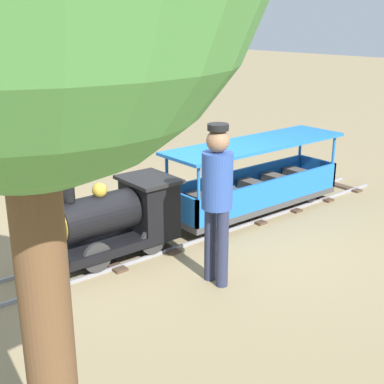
% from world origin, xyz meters
% --- Properties ---
extents(ground_plane, '(60.00, 60.00, 0.00)m').
position_xyz_m(ground_plane, '(0.00, 0.00, 0.00)').
color(ground_plane, '#8C7A56').
extents(track, '(0.71, 6.40, 0.04)m').
position_xyz_m(track, '(0.00, -0.29, 0.02)').
color(track, gray).
rests_on(track, ground_plane).
extents(locomotive, '(0.67, 1.45, 0.98)m').
position_xyz_m(locomotive, '(0.00, 0.92, 0.48)').
color(locomotive, black).
rests_on(locomotive, ground_plane).
extents(passenger_car, '(0.77, 2.70, 0.97)m').
position_xyz_m(passenger_car, '(0.00, -1.19, 0.42)').
color(passenger_car, '#3F3F3F').
rests_on(passenger_car, ground_plane).
extents(conductor_person, '(0.30, 0.30, 1.62)m').
position_xyz_m(conductor_person, '(-1.12, 0.51, 0.96)').
color(conductor_person, '#282D47').
rests_on(conductor_person, ground_plane).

